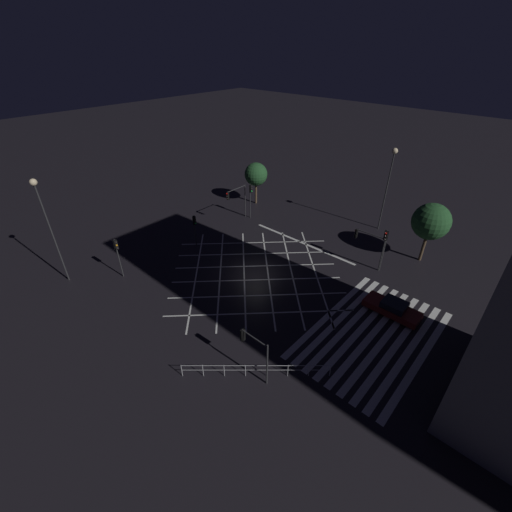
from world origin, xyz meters
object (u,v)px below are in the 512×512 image
Objects in this scene: street_tree_far at (256,174)px; waiting_car at (392,308)px; street_lamp_east at (43,210)px; traffic_light_ne_cross at (251,194)px; street_tree_near at (431,222)px; traffic_light_median_north at (195,225)px; traffic_light_nw_cross at (117,251)px; traffic_light_sw_cross at (252,346)px; traffic_light_se_cross at (367,240)px; traffic_light_ne_main at (236,197)px; street_lamp_west at (391,170)px; traffic_light_se_main at (384,243)px.

waiting_car is (-8.88, -23.00, -3.44)m from street_tree_far.
street_tree_far is (24.62, -1.16, -3.10)m from street_lamp_east.
traffic_light_ne_cross is 0.71× the size of street_tree_near.
street_lamp_east reaches higher than traffic_light_median_north.
traffic_light_nw_cross is 16.40m from traffic_light_sw_cross.
waiting_car is at bearing 30.06° from traffic_light_nw_cross.
traffic_light_se_cross is 15.27m from traffic_light_ne_cross.
waiting_car is (-9.63, -1.27, -3.74)m from street_tree_near.
traffic_light_ne_main reaches higher than traffic_light_se_cross.
street_lamp_west reaches higher than traffic_light_se_cross.
street_tree_far is (-0.75, 21.73, -0.30)m from street_tree_near.
traffic_light_ne_cross is at bearing -46.74° from traffic_light_sw_cross.
waiting_car is (3.67, -20.27, -1.91)m from traffic_light_median_north.
traffic_light_nw_cross is 0.41× the size of street_lamp_east.
traffic_light_median_north is 0.57× the size of street_tree_near.
traffic_light_sw_cross is 25.65m from street_lamp_west.
traffic_light_nw_cross is 0.66× the size of street_tree_near.
street_lamp_east reaches higher than traffic_light_ne_main.
traffic_light_se_cross is 7.60m from waiting_car.
waiting_car is at bearing 135.41° from traffic_light_se_cross.
traffic_light_ne_main reaches higher than traffic_light_sw_cross.
street_lamp_west is 16.46m from street_tree_far.
waiting_car is (12.05, -20.81, -2.28)m from traffic_light_nw_cross.
traffic_light_median_north is 0.98× the size of traffic_light_sw_cross.
street_tree_near is (4.48, -19.20, 1.22)m from traffic_light_ne_cross.
traffic_light_se_main is at bearing -44.86° from street_lamp_east.
street_tree_far is 1.24× the size of waiting_car.
traffic_light_nw_cross is at bearing 1.65° from traffic_light_ne_main.
traffic_light_sw_cross is 0.64× the size of street_tree_far.
street_lamp_east is (-3.69, 3.36, 4.26)m from traffic_light_nw_cross.
traffic_light_median_north is 20.68m from waiting_car.
street_lamp_west is 1.70× the size of street_tree_far.
street_lamp_west is at bearing -74.68° from traffic_light_se_cross.
traffic_light_median_north is 13.50m from street_lamp_east.
traffic_light_median_north is 0.82× the size of traffic_light_ne_main.
traffic_light_nw_cross is 0.72× the size of street_tree_far.
traffic_light_ne_cross is 1.03× the size of traffic_light_ne_main.
street_tree_near is at bearing 13.12° from traffic_light_ne_cross.
street_tree_near is 21.75m from street_tree_far.
traffic_light_nw_cross reaches higher than traffic_light_sw_cross.
street_lamp_east reaches higher than traffic_light_se_cross.
street_tree_near is at bearing 47.96° from traffic_light_nw_cross.
traffic_light_se_cross is 18.24m from street_tree_far.
street_lamp_west is (28.90, -16.76, -0.03)m from street_lamp_east.
traffic_light_nw_cross is at bearing 30.06° from waiting_car.
traffic_light_ne_cross is at bearing 156.14° from traffic_light_ne_main.
traffic_light_nw_cross is at bearing -91.12° from traffic_light_ne_cross.
street_tree_far reaches higher than traffic_light_se_main.
traffic_light_se_main reaches higher than traffic_light_nw_cross.
street_tree_near is (4.64, -2.27, 1.20)m from traffic_light_se_main.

